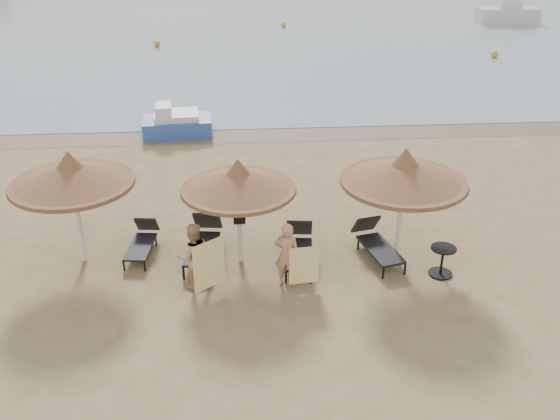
% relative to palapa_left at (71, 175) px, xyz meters
% --- Properties ---
extents(ground, '(160.00, 160.00, 0.00)m').
position_rel_palapa_left_xyz_m(ground, '(3.98, -1.10, -2.21)').
color(ground, '#977F54').
rests_on(ground, ground).
extents(wet_sand_strip, '(200.00, 1.60, 0.01)m').
position_rel_palapa_left_xyz_m(wet_sand_strip, '(3.98, 8.30, -2.20)').
color(wet_sand_strip, brown).
rests_on(wet_sand_strip, ground).
extents(palapa_left, '(2.80, 2.80, 2.77)m').
position_rel_palapa_left_xyz_m(palapa_left, '(0.00, 0.00, 0.00)').
color(palapa_left, silver).
rests_on(palapa_left, ground).
extents(palapa_center, '(2.63, 2.63, 2.60)m').
position_rel_palapa_left_xyz_m(palapa_center, '(3.69, -0.29, -0.13)').
color(palapa_center, silver).
rests_on(palapa_center, ground).
extents(palapa_right, '(2.87, 2.87, 2.85)m').
position_rel_palapa_left_xyz_m(palapa_right, '(7.36, -0.54, 0.06)').
color(palapa_right, silver).
rests_on(palapa_right, ground).
extents(lounger_far_left, '(0.70, 1.65, 0.72)m').
position_rel_palapa_left_xyz_m(lounger_far_left, '(1.34, 0.29, -1.89)').
color(lounger_far_left, black).
rests_on(lounger_far_left, ground).
extents(lounger_near_left, '(0.89, 2.05, 0.89)m').
position_rel_palapa_left_xyz_m(lounger_near_left, '(2.82, 0.03, -1.81)').
color(lounger_near_left, black).
rests_on(lounger_near_left, ground).
extents(lounger_near_right, '(0.81, 1.89, 0.82)m').
position_rel_palapa_left_xyz_m(lounger_near_right, '(5.07, -0.37, -1.84)').
color(lounger_near_right, black).
rests_on(lounger_near_right, ground).
extents(lounger_far_right, '(1.01, 1.91, 0.81)m').
position_rel_palapa_left_xyz_m(lounger_far_right, '(6.92, -0.28, -1.84)').
color(lounger_far_right, black).
rests_on(lounger_far_right, ground).
extents(side_table, '(0.58, 0.58, 0.70)m').
position_rel_palapa_left_xyz_m(side_table, '(8.24, -1.21, -1.88)').
color(side_table, black).
rests_on(side_table, ground).
extents(person_left, '(0.94, 0.73, 1.82)m').
position_rel_palapa_left_xyz_m(person_left, '(2.68, -1.33, -1.30)').
color(person_left, tan).
rests_on(person_left, ground).
extents(person_right, '(0.93, 0.73, 1.78)m').
position_rel_palapa_left_xyz_m(person_right, '(4.70, -1.37, -1.32)').
color(person_right, tan).
rests_on(person_right, ground).
extents(towel_left, '(0.66, 0.50, 1.13)m').
position_rel_palapa_left_xyz_m(towel_left, '(3.03, -1.68, -1.42)').
color(towel_left, yellow).
rests_on(towel_left, ground).
extents(towel_right, '(0.65, 0.08, 0.91)m').
position_rel_palapa_left_xyz_m(towel_right, '(5.05, -1.62, -1.58)').
color(towel_right, yellow).
rests_on(towel_right, ground).
extents(bag_patterned, '(0.29, 0.16, 0.35)m').
position_rel_palapa_left_xyz_m(bag_patterned, '(3.69, -0.11, -1.04)').
color(bag_patterned, white).
rests_on(bag_patterned, ground).
extents(bag_dark, '(0.27, 0.10, 0.38)m').
position_rel_palapa_left_xyz_m(bag_dark, '(3.69, -0.45, -0.93)').
color(bag_dark, black).
rests_on(bag_dark, ground).
extents(pedal_boat, '(2.53, 1.62, 1.13)m').
position_rel_palapa_left_xyz_m(pedal_boat, '(1.53, 8.58, -1.79)').
color(pedal_boat, '#3053A7').
rests_on(pedal_boat, ground).
extents(buoy_left, '(0.38, 0.38, 0.38)m').
position_rel_palapa_left_xyz_m(buoy_left, '(-0.68, 23.17, -2.02)').
color(buoy_left, orange).
rests_on(buoy_left, ground).
extents(buoy_mid, '(0.32, 0.32, 0.32)m').
position_rel_palapa_left_xyz_m(buoy_mid, '(6.93, 28.47, -2.04)').
color(buoy_mid, orange).
rests_on(buoy_mid, ground).
extents(buoy_right, '(0.40, 0.40, 0.40)m').
position_rel_palapa_left_xyz_m(buoy_right, '(17.41, 19.25, -2.01)').
color(buoy_right, orange).
rests_on(buoy_right, ground).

